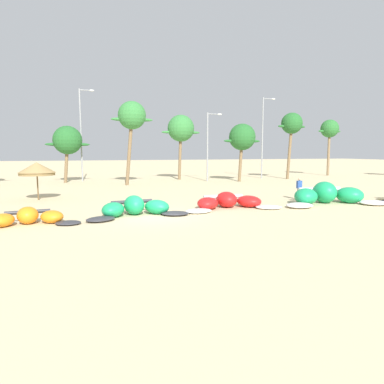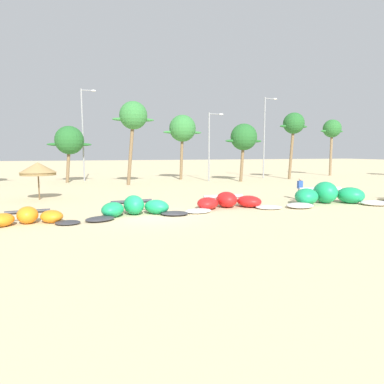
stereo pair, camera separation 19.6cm
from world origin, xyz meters
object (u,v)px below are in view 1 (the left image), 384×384
object	(u,v)px
palm_left	(67,141)
lamppost_west	(82,131)
beach_umbrella_middle	(37,169)
kite_center	(229,202)
palm_center_left	(181,129)
person_near_kites	(299,189)
palm_right_of_gap	(292,125)
lamppost_west_center	(209,143)
palm_left_of_gap	(132,117)
kite_right_of_center	(328,195)
palm_center_right	(242,138)
palm_right	(330,130)
kite_left_of_center	(135,208)
lamppost_east_center	(263,134)
kite_left	(28,218)

from	to	relation	value
palm_left	lamppost_west	xyz separation A→B (m)	(1.61, 1.44, 1.20)
beach_umbrella_middle	kite_center	bearing A→B (deg)	-33.07
palm_center_left	person_near_kites	bearing A→B (deg)	-81.48
palm_right_of_gap	lamppost_west_center	world-z (taller)	palm_right_of_gap
beach_umbrella_middle	palm_left	world-z (taller)	palm_left
person_near_kites	palm_center_left	xyz separation A→B (m)	(-3.08, 20.54, 5.58)
palm_left_of_gap	lamppost_west	xyz separation A→B (m)	(-5.03, 6.42, -1.20)
kite_right_of_center	palm_center_right	distance (m)	18.62
palm_left_of_gap	palm_right	size ratio (longest dim) A/B	1.07
kite_center	palm_left	distance (m)	24.69
lamppost_west	person_near_kites	bearing A→B (deg)	-55.38
beach_umbrella_middle	palm_left	size ratio (longest dim) A/B	0.43
palm_left	palm_right	distance (m)	36.64
palm_left	palm_left_of_gap	distance (m)	8.63
kite_right_of_center	person_near_kites	bearing A→B (deg)	107.38
kite_center	kite_right_of_center	bearing A→B (deg)	-3.57
palm_center_right	palm_right_of_gap	world-z (taller)	palm_right_of_gap
palm_center_right	palm_center_left	bearing A→B (deg)	141.32
kite_center	palm_right_of_gap	size ratio (longest dim) A/B	0.77
beach_umbrella_middle	palm_left_of_gap	xyz separation A→B (m)	(8.33, 9.41, 4.91)
palm_left_of_gap	palm_right	world-z (taller)	palm_left_of_gap
kite_left_of_center	palm_right	size ratio (longest dim) A/B	0.71
person_near_kites	palm_right_of_gap	world-z (taller)	palm_right_of_gap
kite_center	person_near_kites	bearing A→B (deg)	15.60
palm_center_right	lamppost_east_center	distance (m)	6.04
palm_left_of_gap	palm_right_of_gap	xyz separation A→B (m)	(20.75, 1.71, -0.18)
palm_right	palm_left	bearing A→B (deg)	-179.02
kite_right_of_center	palm_center_right	bearing A→B (deg)	82.50
kite_left	palm_left_of_gap	world-z (taller)	palm_left_of_gap
kite_left_of_center	palm_left	xyz separation A→B (m)	(-4.19, 22.75, 4.38)
palm_center_left	palm_left	bearing A→B (deg)	-178.89
kite_center	kite_right_of_center	world-z (taller)	kite_right_of_center
palm_left	lamppost_west_center	bearing A→B (deg)	-10.64
lamppost_east_center	palm_right_of_gap	bearing A→B (deg)	-36.82
kite_left	lamppost_west_center	size ratio (longest dim) A/B	0.61
kite_right_of_center	palm_right_of_gap	distance (m)	22.68
kite_right_of_center	lamppost_west	bearing A→B (deg)	123.22
palm_left_of_gap	kite_left_of_center	bearing A→B (deg)	-97.84
palm_right	lamppost_west	world-z (taller)	lamppost_west
person_near_kites	lamppost_west_center	bearing A→B (deg)	91.78
lamppost_west_center	palm_left	bearing A→B (deg)	169.36
palm_left	palm_right_of_gap	size ratio (longest dim) A/B	0.76
kite_center	palm_center_right	size ratio (longest dim) A/B	0.96
kite_left	kite_center	distance (m)	11.38
kite_right_of_center	lamppost_west	distance (m)	29.16
kite_left	beach_umbrella_middle	world-z (taller)	beach_umbrella_middle
palm_left	palm_right	xyz separation A→B (m)	(36.59, 0.62, 1.98)
lamppost_west_center	lamppost_east_center	bearing A→B (deg)	12.70
lamppost_west_center	person_near_kites	bearing A→B (deg)	-88.22
kite_left	palm_center_right	size ratio (longest dim) A/B	0.73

